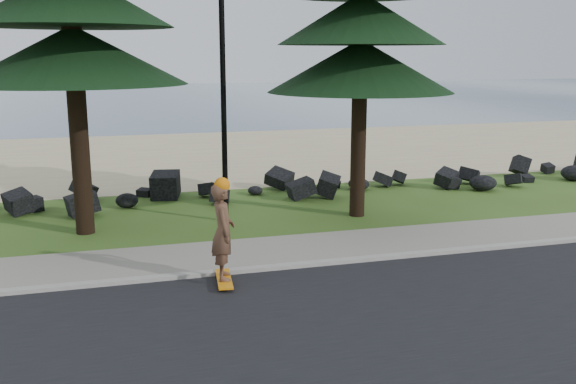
# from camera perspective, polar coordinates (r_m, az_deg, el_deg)

# --- Properties ---
(ground) EXTENTS (160.00, 160.00, 0.00)m
(ground) POSITION_cam_1_polar(r_m,az_deg,el_deg) (13.82, -3.11, -5.84)
(ground) COLOR #39561B
(ground) RESTS_ON ground
(road) EXTENTS (160.00, 7.00, 0.02)m
(road) POSITION_cam_1_polar(r_m,az_deg,el_deg) (9.79, 2.90, -13.70)
(road) COLOR black
(road) RESTS_ON ground
(kerb) EXTENTS (160.00, 0.20, 0.10)m
(kerb) POSITION_cam_1_polar(r_m,az_deg,el_deg) (12.97, -2.23, -6.83)
(kerb) COLOR #A8A497
(kerb) RESTS_ON ground
(sidewalk) EXTENTS (160.00, 2.00, 0.08)m
(sidewalk) POSITION_cam_1_polar(r_m,az_deg,el_deg) (13.99, -3.30, -5.44)
(sidewalk) COLOR gray
(sidewalk) RESTS_ON ground
(beach_sand) EXTENTS (160.00, 15.00, 0.01)m
(beach_sand) POSITION_cam_1_polar(r_m,az_deg,el_deg) (27.80, -9.76, 3.23)
(beach_sand) COLOR tan
(beach_sand) RESTS_ON ground
(ocean) EXTENTS (160.00, 58.00, 0.01)m
(ocean) POSITION_cam_1_polar(r_m,az_deg,el_deg) (64.03, -13.38, 8.12)
(ocean) COLOR #3C5873
(ocean) RESTS_ON ground
(seawall_boulders) EXTENTS (60.00, 2.40, 1.10)m
(seawall_boulders) POSITION_cam_1_polar(r_m,az_deg,el_deg) (19.13, -6.83, -0.78)
(seawall_boulders) COLOR black
(seawall_boulders) RESTS_ON ground
(lamp_post) EXTENTS (0.25, 0.14, 8.14)m
(lamp_post) POSITION_cam_1_polar(r_m,az_deg,el_deg) (16.27, -5.83, 11.66)
(lamp_post) COLOR black
(lamp_post) RESTS_ON ground
(skateboarder) EXTENTS (0.51, 1.12, 2.05)m
(skateboarder) POSITION_cam_1_polar(r_m,az_deg,el_deg) (12.02, -5.80, -3.55)
(skateboarder) COLOR orange
(skateboarder) RESTS_ON ground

